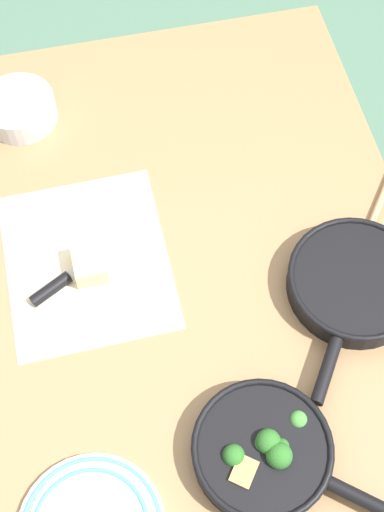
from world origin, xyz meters
TOP-DOWN VIEW (x-y plane):
  - ground_plane at (0.00, 0.00)m, footprint 14.00×14.00m
  - dining_table_red at (0.00, 0.00)m, footprint 1.25×0.90m
  - skillet_broccoli at (0.40, 0.04)m, footprint 0.29×0.33m
  - skillet_eggs at (0.13, 0.29)m, footprint 0.35×0.28m
  - wooden_spoon at (0.01, 0.36)m, footprint 0.29×0.23m
  - parchment_sheet at (-0.04, -0.20)m, footprint 0.37×0.32m
  - grater_knife at (-0.01, -0.24)m, footprint 0.15×0.24m
  - cheese_block at (-0.02, -0.20)m, footprint 0.08×0.06m
  - prep_bowl_steel at (-0.43, -0.29)m, footprint 0.16×0.16m

SIDE VIEW (x-z plane):
  - ground_plane at x=0.00m, z-range 0.00..0.00m
  - dining_table_red at x=0.00m, z-range 0.29..1.02m
  - parchment_sheet at x=-0.04m, z-range 0.73..0.73m
  - wooden_spoon at x=0.01m, z-range 0.73..0.75m
  - grater_knife at x=-0.01m, z-range 0.73..0.75m
  - cheese_block at x=-0.02m, z-range 0.73..0.78m
  - skillet_eggs at x=0.13m, z-range 0.73..0.79m
  - prep_bowl_steel at x=-0.43m, z-range 0.73..0.79m
  - skillet_broccoli at x=0.40m, z-range 0.72..0.80m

